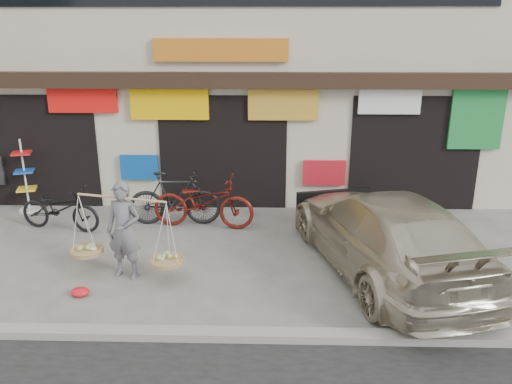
{
  "coord_description": "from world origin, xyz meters",
  "views": [
    {
      "loc": [
        1.09,
        -7.99,
        4.09
      ],
      "look_at": [
        0.85,
        0.9,
        1.22
      ],
      "focal_mm": 35.0,
      "sensor_mm": 36.0,
      "label": 1
    }
  ],
  "objects_px": {
    "bike_2": "(203,202)",
    "display_rack": "(26,183)",
    "street_vendor": "(124,234)",
    "bike_1": "(175,198)",
    "bike_0": "(60,208)",
    "suv": "(384,232)"
  },
  "relations": [
    {
      "from": "bike_2",
      "to": "suv",
      "type": "xyz_separation_m",
      "value": [
        3.44,
        -1.99,
        0.15
      ]
    },
    {
      "from": "bike_1",
      "to": "display_rack",
      "type": "xyz_separation_m",
      "value": [
        -3.66,
        0.78,
        0.09
      ]
    },
    {
      "from": "street_vendor",
      "to": "bike_1",
      "type": "height_order",
      "value": "street_vendor"
    },
    {
      "from": "street_vendor",
      "to": "bike_1",
      "type": "relative_size",
      "value": 1.02
    },
    {
      "from": "bike_1",
      "to": "bike_2",
      "type": "distance_m",
      "value": 0.67
    },
    {
      "from": "bike_1",
      "to": "bike_2",
      "type": "xyz_separation_m",
      "value": [
        0.65,
        -0.15,
        -0.03
      ]
    },
    {
      "from": "bike_0",
      "to": "display_rack",
      "type": "distance_m",
      "value": 1.73
    },
    {
      "from": "bike_1",
      "to": "display_rack",
      "type": "bearing_deg",
      "value": 75.87
    },
    {
      "from": "street_vendor",
      "to": "bike_0",
      "type": "distance_m",
      "value": 2.92
    },
    {
      "from": "bike_0",
      "to": "suv",
      "type": "height_order",
      "value": "suv"
    },
    {
      "from": "street_vendor",
      "to": "bike_0",
      "type": "bearing_deg",
      "value": 147.45
    },
    {
      "from": "bike_2",
      "to": "suv",
      "type": "distance_m",
      "value": 3.98
    },
    {
      "from": "bike_0",
      "to": "bike_2",
      "type": "height_order",
      "value": "bike_2"
    },
    {
      "from": "bike_0",
      "to": "bike_2",
      "type": "bearing_deg",
      "value": -73.5
    },
    {
      "from": "bike_2",
      "to": "display_rack",
      "type": "relative_size",
      "value": 1.27
    },
    {
      "from": "bike_0",
      "to": "bike_1",
      "type": "height_order",
      "value": "bike_1"
    },
    {
      "from": "suv",
      "to": "display_rack",
      "type": "xyz_separation_m",
      "value": [
        -7.75,
        2.92,
        -0.03
      ]
    },
    {
      "from": "bike_2",
      "to": "bike_0",
      "type": "bearing_deg",
      "value": 100.92
    },
    {
      "from": "street_vendor",
      "to": "bike_1",
      "type": "xyz_separation_m",
      "value": [
        0.4,
        2.48,
        -0.19
      ]
    },
    {
      "from": "suv",
      "to": "bike_2",
      "type": "bearing_deg",
      "value": -44.43
    },
    {
      "from": "bike_1",
      "to": "bike_2",
      "type": "height_order",
      "value": "bike_1"
    },
    {
      "from": "display_rack",
      "to": "bike_0",
      "type": "bearing_deg",
      "value": -42.84
    }
  ]
}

